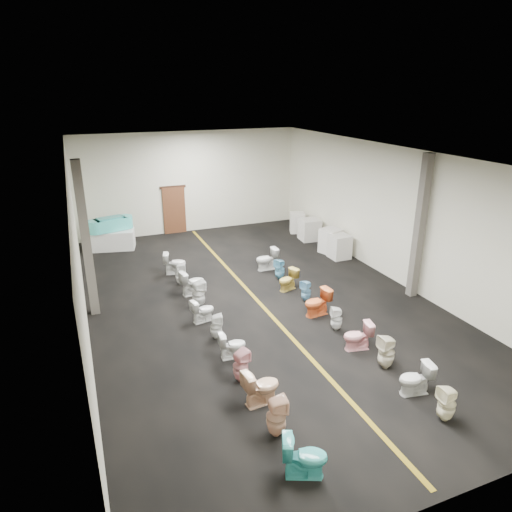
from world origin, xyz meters
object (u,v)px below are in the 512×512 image
object	(u,v)px
toilet_left_3	(241,366)
toilet_left_10	(175,263)
toilet_right_0	(447,404)
toilet_right_7	(288,280)
appliance_crate_a	(339,247)
toilet_left_6	(203,310)
toilet_left_8	(192,282)
toilet_left_0	(305,457)
toilet_left_7	(199,294)
toilet_right_1	(415,379)
toilet_left_5	(216,327)
toilet_right_9	(267,259)
toilet_left_4	(232,345)
toilet_left_9	(181,274)
toilet_left_2	(261,387)
toilet_right_4	(337,319)
appliance_crate_b	(331,241)
toilet_right_3	(358,336)
display_table	(112,240)
bathtub	(110,224)
appliance_crate_d	(297,223)
toilet_right_6	(306,291)
toilet_right_2	(386,352)
appliance_crate_c	(310,230)
toilet_right_5	(317,303)
toilet_left_1	(276,417)
toilet_right_8	(280,269)

from	to	relation	value
toilet_left_3	toilet_left_10	size ratio (longest dim) A/B	0.99
toilet_right_0	toilet_right_7	xyz separation A→B (m)	(-0.20, 6.83, -0.04)
appliance_crate_a	toilet_left_3	distance (m)	8.74
toilet_left_6	toilet_left_8	world-z (taller)	toilet_left_8
appliance_crate_a	toilet_left_0	bearing A→B (deg)	-124.76
toilet_left_7	toilet_right_1	world-z (taller)	toilet_left_7
toilet_left_5	toilet_right_9	bearing A→B (deg)	-27.22
toilet_left_0	toilet_left_5	xyz separation A→B (m)	(-0.04, 4.92, -0.05)
toilet_left_0	toilet_left_4	xyz separation A→B (m)	(0.06, 3.91, -0.06)
toilet_left_9	toilet_right_9	bearing A→B (deg)	-75.15
toilet_left_2	toilet_left_4	size ratio (longest dim) A/B	1.20
toilet_right_4	toilet_right_9	distance (m)	4.78
appliance_crate_b	toilet_right_3	distance (m)	7.26
display_table	toilet_left_9	size ratio (longest dim) A/B	2.32
toilet_left_3	toilet_right_3	world-z (taller)	toilet_left_3
bathtub	toilet_left_4	xyz separation A→B (m)	(1.92, -9.47, -0.73)
toilet_left_4	toilet_left_8	xyz separation A→B (m)	(0.03, 3.95, 0.06)
toilet_left_4	toilet_left_10	bearing A→B (deg)	5.79
appliance_crate_b	toilet_right_0	bearing A→B (deg)	-107.41
appliance_crate_d	toilet_left_5	xyz separation A→B (m)	(-6.26, -7.67, -0.11)
toilet_right_0	toilet_left_4	bearing A→B (deg)	-138.14
toilet_left_6	toilet_left_3	bearing A→B (deg)	169.50
toilet_right_6	appliance_crate_d	bearing A→B (deg)	133.77
toilet_right_2	toilet_right_6	world-z (taller)	toilet_right_2
appliance_crate_b	toilet_left_8	distance (m)	6.39
toilet_right_1	toilet_right_9	bearing A→B (deg)	-168.96
toilet_right_1	toilet_right_7	distance (m)	5.93
appliance_crate_a	appliance_crate_c	bearing A→B (deg)	90.00
appliance_crate_c	toilet_left_9	distance (m)	6.85
toilet_left_8	toilet_right_5	xyz separation A→B (m)	(3.00, -2.78, 0.00)
toilet_right_0	toilet_right_2	world-z (taller)	toilet_right_2
toilet_left_0	toilet_left_10	size ratio (longest dim) A/B	1.00
toilet_left_4	toilet_right_1	bearing A→B (deg)	-126.89
toilet_right_3	toilet_right_6	bearing A→B (deg)	-171.10
toilet_left_10	toilet_right_1	world-z (taller)	toilet_left_10
toilet_left_1	appliance_crate_b	bearing A→B (deg)	-30.77
appliance_crate_c	toilet_left_7	size ratio (longest dim) A/B	1.09
toilet_right_7	appliance_crate_d	bearing A→B (deg)	131.77
appliance_crate_c	toilet_right_5	size ratio (longest dim) A/B	1.14
toilet_left_9	toilet_right_2	size ratio (longest dim) A/B	0.89
toilet_left_7	toilet_right_4	distance (m)	4.18
toilet_left_7	appliance_crate_c	bearing A→B (deg)	-63.68
bathtub	appliance_crate_c	world-z (taller)	bathtub
toilet_left_6	toilet_right_8	world-z (taller)	toilet_right_8
toilet_left_7	toilet_right_7	bearing A→B (deg)	-97.91
display_table	toilet_left_8	world-z (taller)	toilet_left_8
toilet_right_9	appliance_crate_a	bearing A→B (deg)	91.47
bathtub	toilet_right_2	world-z (taller)	bathtub
toilet_left_4	toilet_right_5	xyz separation A→B (m)	(3.02, 1.18, 0.06)
toilet_left_4	appliance_crate_b	bearing A→B (deg)	-42.48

